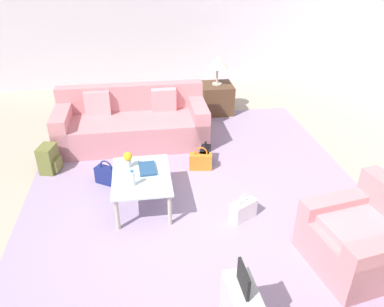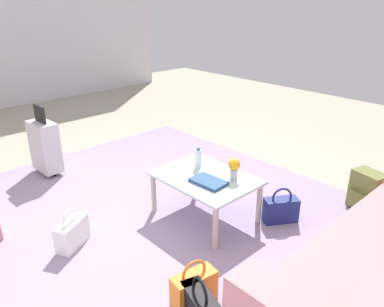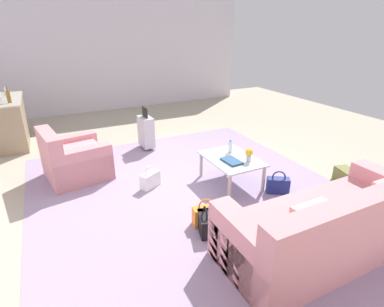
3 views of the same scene
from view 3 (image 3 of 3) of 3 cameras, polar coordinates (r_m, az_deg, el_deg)
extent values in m
plane|color=#A89E89|center=(4.86, -0.29, -4.91)|extent=(12.00, 12.00, 0.00)
cube|color=silver|center=(9.14, -15.11, 17.73)|extent=(0.12, 8.00, 3.10)
cube|color=#9984A3|center=(4.31, 0.84, -8.77)|extent=(5.20, 4.40, 0.01)
cube|color=#C67F84|center=(3.67, 23.89, -13.26)|extent=(0.98, 2.36, 0.45)
cube|color=#C67F84|center=(3.38, 29.40, -13.32)|extent=(0.22, 2.36, 0.88)
cube|color=#C67F84|center=(2.98, 10.03, -18.20)|extent=(0.98, 0.24, 0.65)
cube|color=pink|center=(2.98, 21.52, -12.37)|extent=(0.16, 0.40, 0.41)
cube|color=pink|center=(3.76, 32.76, -6.92)|extent=(0.15, 0.40, 0.41)
cube|color=#C67F84|center=(5.19, -21.00, -1.94)|extent=(1.03, 1.04, 0.44)
cube|color=#C67F84|center=(5.05, -25.10, -0.84)|extent=(0.91, 0.35, 0.84)
cube|color=#C67F84|center=(5.47, -22.13, 0.07)|extent=(0.35, 0.92, 0.60)
cube|color=#C67F84|center=(4.85, -19.98, -2.49)|extent=(0.35, 0.92, 0.60)
cube|color=pink|center=(5.10, -20.87, 0.85)|extent=(0.75, 0.74, 0.08)
cube|color=silver|center=(4.59, 7.53, -0.99)|extent=(0.94, 0.70, 0.02)
cylinder|color=#ADA899|center=(4.22, 7.14, -6.51)|extent=(0.05, 0.05, 0.41)
cylinder|color=#ADA899|center=(4.86, 1.74, -2.17)|extent=(0.05, 0.05, 0.41)
cylinder|color=#ADA899|center=(4.55, 13.46, -4.74)|extent=(0.05, 0.05, 0.41)
cylinder|color=#ADA899|center=(5.15, 7.61, -0.90)|extent=(0.05, 0.05, 0.41)
cylinder|color=silver|center=(4.75, 7.28, 1.23)|extent=(0.06, 0.06, 0.18)
cylinder|color=#2D6BBC|center=(4.71, 7.34, 2.38)|extent=(0.04, 0.04, 0.02)
cube|color=navy|center=(4.44, 7.54, -1.42)|extent=(0.33, 0.22, 0.03)
cylinder|color=#B2B7BC|center=(4.48, 10.72, -0.94)|extent=(0.07, 0.07, 0.10)
sphere|color=gold|center=(4.44, 10.81, 0.24)|extent=(0.11, 0.11, 0.11)
cube|color=#937F60|center=(7.22, -31.25, 5.22)|extent=(1.47, 0.53, 0.95)
cube|color=#ADA899|center=(7.12, -32.01, 8.72)|extent=(1.51, 0.57, 0.03)
cylinder|color=silver|center=(6.62, -32.70, 7.89)|extent=(0.07, 0.07, 0.01)
cylinder|color=silver|center=(6.61, -32.78, 8.24)|extent=(0.01, 0.01, 0.08)
cylinder|color=silver|center=(6.94, -31.75, 8.65)|extent=(0.07, 0.07, 0.01)
cylinder|color=silver|center=(6.94, -31.82, 8.99)|extent=(0.01, 0.01, 0.08)
sphere|color=silver|center=(6.92, -31.94, 9.55)|extent=(0.08, 0.08, 0.08)
cylinder|color=silver|center=(7.28, -31.73, 9.18)|extent=(0.07, 0.07, 0.01)
cylinder|color=silver|center=(7.27, -31.80, 9.50)|extent=(0.01, 0.01, 0.08)
sphere|color=silver|center=(7.26, -31.92, 10.04)|extent=(0.08, 0.08, 0.08)
cylinder|color=silver|center=(7.62, -31.78, 9.65)|extent=(0.07, 0.07, 0.01)
cylinder|color=silver|center=(7.61, -31.85, 9.96)|extent=(0.01, 0.01, 0.08)
sphere|color=silver|center=(7.60, -31.96, 10.47)|extent=(0.08, 0.08, 0.08)
cylinder|color=brown|center=(6.67, -31.55, 9.18)|extent=(0.07, 0.07, 0.22)
cylinder|color=brown|center=(6.64, -31.82, 10.42)|extent=(0.03, 0.03, 0.08)
cube|color=#B7B7BC|center=(6.02, -8.75, 4.12)|extent=(0.41, 0.24, 0.60)
cube|color=black|center=(5.91, -8.98, 7.79)|extent=(0.24, 0.03, 0.20)
cylinder|color=black|center=(6.01, -8.09, 0.81)|extent=(0.02, 0.05, 0.05)
cylinder|color=black|center=(6.26, -9.02, 1.66)|extent=(0.02, 0.05, 0.05)
cube|color=orange|center=(3.79, 2.62, -11.69)|extent=(0.19, 0.34, 0.24)
torus|color=orange|center=(3.71, 2.66, -9.91)|extent=(0.05, 0.20, 0.20)
cube|color=navy|center=(4.60, 16.03, -5.90)|extent=(0.29, 0.34, 0.24)
torus|color=navy|center=(4.54, 16.23, -4.35)|extent=(0.12, 0.18, 0.20)
cube|color=black|center=(3.64, 2.50, -13.30)|extent=(0.35, 0.23, 0.24)
torus|color=black|center=(3.56, 2.54, -11.48)|extent=(0.19, 0.08, 0.20)
cube|color=white|center=(4.62, -7.98, -5.03)|extent=(0.28, 0.35, 0.24)
torus|color=white|center=(4.55, -8.07, -3.48)|extent=(0.11, 0.18, 0.20)
cube|color=olive|center=(4.89, 26.99, -4.81)|extent=(0.34, 0.27, 0.40)
cube|color=olive|center=(4.85, 25.71, -5.84)|extent=(0.22, 0.11, 0.18)
camera|label=1|loc=(7.68, -9.68, 27.11)|focal=35.00mm
camera|label=2|loc=(1.28, -19.95, 8.64)|focal=35.00mm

